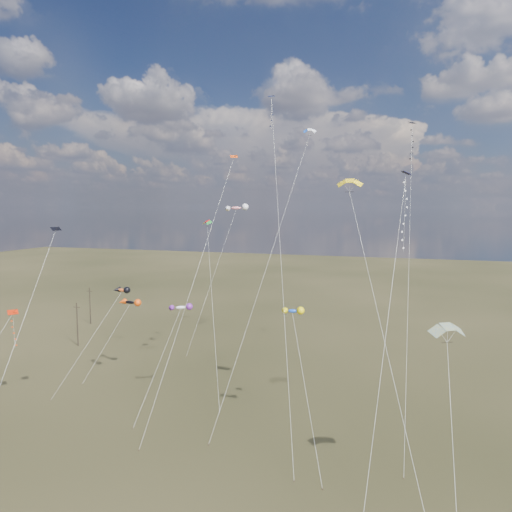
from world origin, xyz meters
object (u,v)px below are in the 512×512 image
(diamond_black_high, at_px, (411,158))
(parafoil_yellow, at_px, (350,182))
(utility_pole_near, at_px, (77,324))
(novelty_black_orange, at_px, (130,302))
(utility_pole_far, at_px, (90,305))

(diamond_black_high, bearing_deg, parafoil_yellow, -110.42)
(utility_pole_near, xyz_separation_m, novelty_black_orange, (17.48, -9.63, 7.05))
(diamond_black_high, relative_size, novelty_black_orange, 3.18)
(utility_pole_near, bearing_deg, diamond_black_high, 0.14)
(utility_pole_near, height_order, diamond_black_high, diamond_black_high)
(diamond_black_high, bearing_deg, utility_pole_far, 167.91)
(utility_pole_far, relative_size, parafoil_yellow, 0.28)
(utility_pole_far, bearing_deg, parafoil_yellow, -28.16)
(utility_pole_far, bearing_deg, novelty_black_orange, -42.84)
(parafoil_yellow, distance_m, novelty_black_orange, 37.64)
(utility_pole_far, distance_m, parafoil_yellow, 70.29)
(diamond_black_high, xyz_separation_m, novelty_black_orange, (-39.25, -9.77, -20.90))
(utility_pole_near, xyz_separation_m, parafoil_yellow, (50.28, -17.20, 23.88))
(utility_pole_near, height_order, parafoil_yellow, parafoil_yellow)
(parafoil_yellow, height_order, novelty_black_orange, parafoil_yellow)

